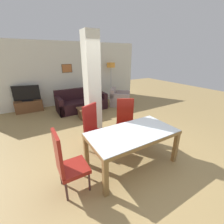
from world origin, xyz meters
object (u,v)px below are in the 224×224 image
Objects in this scene: sofa at (81,103)px; armchair at (119,99)px; floor_lamp at (111,68)px; dining_chair_far_left at (94,128)px; dining_table at (132,138)px; bottle at (87,105)px; tv_screen at (26,93)px; coffee_table at (89,112)px; dining_chair_head_left at (67,162)px; tv_stand at (29,106)px; dining_chair_far_right at (125,120)px.

sofa is 1.72m from armchair.
dining_chair_far_left is at bearing -125.33° from floor_lamp.
dining_table is 2.84m from bottle.
bottle is at bearing -33.53° from armchair.
sofa is at bearing 86.11° from dining_table.
bottle is 0.24× the size of tv_screen.
dining_chair_far_left is 1.18× the size of tv_screen.
dining_chair_far_left is 0.62× the size of floor_lamp.
bottle reaches higher than coffee_table.
dining_chair_head_left is 4.61m from tv_stand.
dining_chair_head_left is 1.18× the size of tv_screen.
armchair is at bearing 169.88° from sofa.
sofa is at bearing -157.45° from floor_lamp.
tv_screen is (-1.79, 1.75, 0.27)m from bottle.
dining_table is at bearing 90.00° from dining_chair_far_left.
bottle is at bearing 152.87° from dining_chair_head_left.
dining_chair_far_left is at bearing 135.34° from dining_chair_head_left.
armchair is at bearing 175.23° from tv_screen.
dining_chair_far_right is at bearing -114.84° from floor_lamp.
dining_chair_far_left reaches higher than armchair.
dining_table reaches higher than tv_stand.
bottle is at bearing -53.95° from dining_chair_far_right.
dining_chair_far_right is 0.62× the size of floor_lamp.
dining_chair_far_left is 0.57× the size of sofa.
dining_chair_far_left reaches higher than dining_table.
dining_chair_head_left reaches higher than armchair.
floor_lamp is at bearing 142.64° from dining_chair_head_left.
dining_chair_head_left is at bearing -127.36° from floor_lamp.
dining_chair_far_right is 4.28m from tv_stand.
tv_screen is at bearing -98.56° from dining_chair_far_left.
dining_chair_head_left is 4.60m from tv_screen.
coffee_table is 2.58m from tv_stand.
sofa is 0.94m from bottle.
dining_chair_far_right is 1.96m from dining_chair_head_left.
dining_chair_far_right is at bearing 116.16° from dining_chair_head_left.
dining_chair_far_right is 0.94× the size of armchair.
bottle is at bearing 139.77° from coffee_table.
coffee_table is 2.93m from floor_lamp.
dining_chair_far_right is 3.00m from armchair.
dining_chair_far_left is 2.04m from coffee_table.
tv_screen is 3.87m from floor_lamp.
sofa is (1.57, 3.74, -0.28)m from dining_chair_head_left.
bottle is at bearing 87.24° from dining_table.
sofa is 2.39m from floor_lamp.
floor_lamp is at bearing -157.45° from sofa.
coffee_table is (-0.25, 1.92, -0.37)m from dining_chair_far_right.
armchair is 5.12× the size of bottle.
dining_chair_head_left is 0.57× the size of sofa.
sofa is 2.13m from tv_screen.
floor_lamp reaches higher than tv_screen.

